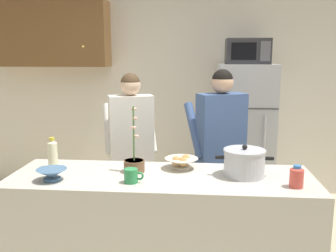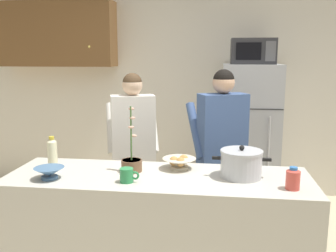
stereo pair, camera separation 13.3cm
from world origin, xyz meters
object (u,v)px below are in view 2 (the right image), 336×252
at_px(bottle_near_edge, 293,178).
at_px(bottle_mid_counter, 52,152).
at_px(refrigerator, 249,136).
at_px(microwave, 253,51).
at_px(bread_bowl, 179,162).
at_px(empty_bowl, 49,172).
at_px(person_near_pot, 133,138).
at_px(person_by_sink, 222,139).
at_px(coffee_mug, 127,175).
at_px(potted_orchid, 132,162).
at_px(cooking_pot, 241,164).

relative_size(bottle_near_edge, bottle_mid_counter, 0.63).
bearing_deg(refrigerator, microwave, -89.93).
xyz_separation_m(bread_bowl, bottle_near_edge, (0.75, -0.34, 0.02)).
height_order(microwave, empty_bowl, microwave).
bearing_deg(empty_bowl, person_near_pot, 72.05).
relative_size(person_by_sink, coffee_mug, 12.45).
height_order(person_by_sink, potted_orchid, person_by_sink).
distance_m(person_near_pot, bread_bowl, 0.88).
distance_m(microwave, person_near_pot, 1.69).
height_order(empty_bowl, potted_orchid, potted_orchid).
height_order(person_near_pot, bottle_near_edge, person_near_pot).
relative_size(person_by_sink, bottle_near_edge, 11.30).
distance_m(person_by_sink, coffee_mug, 1.14).
xyz_separation_m(bread_bowl, bottle_mid_counter, (-0.96, -0.05, 0.06)).
relative_size(coffee_mug, empty_bowl, 0.64).
bearing_deg(empty_bowl, cooking_pot, 9.23).
distance_m(microwave, potted_orchid, 2.16).
bearing_deg(person_by_sink, person_near_pot, 172.91).
bearing_deg(person_by_sink, potted_orchid, -132.23).
bearing_deg(potted_orchid, person_by_sink, 47.77).
xyz_separation_m(person_near_pot, coffee_mug, (0.20, -1.06, -0.02)).
bearing_deg(coffee_mug, person_near_pot, 100.51).
height_order(refrigerator, potted_orchid, refrigerator).
xyz_separation_m(person_by_sink, cooking_pot, (0.13, -0.75, -0.00)).
xyz_separation_m(cooking_pot, coffee_mug, (-0.75, -0.21, -0.05)).
relative_size(bottle_mid_counter, potted_orchid, 0.48).
distance_m(person_by_sink, potted_orchid, 0.97).
xyz_separation_m(refrigerator, person_by_sink, (-0.33, -1.06, 0.19)).
relative_size(microwave, bread_bowl, 1.93).
bearing_deg(refrigerator, person_by_sink, -107.39).
xyz_separation_m(person_near_pot, bottle_mid_counter, (-0.45, -0.77, 0.05)).
xyz_separation_m(microwave, bread_bowl, (-0.65, -1.65, -0.82)).
bearing_deg(person_by_sink, cooking_pot, -80.44).
bearing_deg(bottle_near_edge, bottle_mid_counter, 170.58).
relative_size(person_by_sink, bottle_mid_counter, 7.10).
bearing_deg(person_near_pot, bottle_mid_counter, -120.23).
relative_size(microwave, empty_bowl, 2.34).
relative_size(cooking_pot, bread_bowl, 1.61).
xyz_separation_m(empty_bowl, potted_orchid, (0.52, 0.24, 0.02)).
xyz_separation_m(microwave, bottle_mid_counter, (-1.60, -1.70, -0.76)).
distance_m(bread_bowl, bottle_mid_counter, 0.96).
height_order(refrigerator, person_near_pot, refrigerator).
height_order(refrigerator, microwave, microwave).
xyz_separation_m(person_near_pot, potted_orchid, (0.17, -0.82, 0.00)).
distance_m(cooking_pot, bread_bowl, 0.46).
height_order(person_near_pot, potted_orchid, person_near_pot).
distance_m(person_near_pot, cooking_pot, 1.28).
xyz_separation_m(person_near_pot, cooking_pot, (0.95, -0.85, 0.03)).
distance_m(person_near_pot, coffee_mug, 1.08).
xyz_separation_m(person_by_sink, empty_bowl, (-1.17, -0.96, -0.05)).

